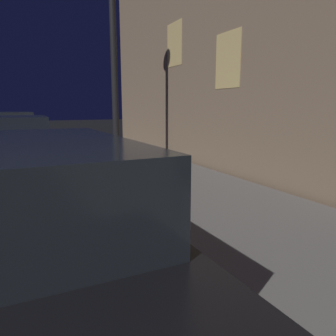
% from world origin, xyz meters
% --- Properties ---
extents(car_black, '(2.12, 4.30, 1.43)m').
position_xyz_m(car_black, '(2.85, 1.81, 0.71)').
color(car_black, black).
rests_on(car_black, ground).
extents(car_blue, '(2.22, 4.26, 1.43)m').
position_xyz_m(car_blue, '(2.85, 7.61, 0.71)').
color(car_blue, navy).
rests_on(car_blue, ground).
extents(car_silver, '(2.21, 4.42, 1.43)m').
position_xyz_m(car_silver, '(2.85, 13.81, 0.71)').
color(car_silver, '#B7B7BF').
rests_on(car_silver, ground).
extents(street_lamp, '(0.44, 0.44, 5.01)m').
position_xyz_m(street_lamp, '(5.33, 7.41, 3.51)').
color(street_lamp, black).
rests_on(street_lamp, sidewalk).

